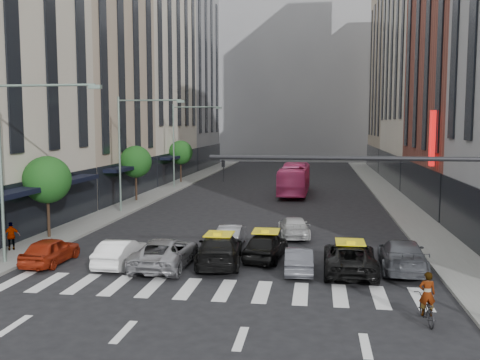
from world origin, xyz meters
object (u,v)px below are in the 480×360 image
at_px(streetlamp_far, 182,135).
at_px(pedestrian_far, 11,236).
at_px(streetlamp_near, 18,147).
at_px(taxi_center, 266,246).
at_px(car_red, 50,251).
at_px(car_white_front, 120,252).
at_px(bus, 294,179).
at_px(taxi_left, 219,250).
at_px(streetlamp_mid, 131,138).
at_px(motorcycle, 427,309).

bearing_deg(streetlamp_far, pedestrian_far, -93.94).
distance_m(streetlamp_near, taxi_center, 13.28).
bearing_deg(car_red, car_white_front, -176.47).
xyz_separation_m(streetlamp_far, bus, (12.22, -2.80, -4.38)).
xyz_separation_m(bus, pedestrian_far, (-14.26, -26.79, -0.60)).
bearing_deg(taxi_left, streetlamp_far, -78.62).
bearing_deg(pedestrian_far, streetlamp_mid, -132.97).
bearing_deg(car_white_front, taxi_center, -160.95).
bearing_deg(streetlamp_near, pedestrian_far, 130.30).
xyz_separation_m(streetlamp_mid, car_white_front, (4.84, -15.34, -5.24)).
distance_m(streetlamp_near, streetlamp_mid, 16.00).
bearing_deg(car_red, taxi_left, -172.27).
relative_size(car_red, taxi_center, 0.93).
distance_m(car_red, bus, 30.76).
bearing_deg(streetlamp_near, motorcycle, -15.60).
distance_m(streetlamp_near, taxi_left, 11.06).
relative_size(bus, pedestrian_far, 7.10).
bearing_deg(streetlamp_far, car_red, -87.76).
relative_size(streetlamp_near, car_white_front, 2.22).
distance_m(taxi_left, pedestrian_far, 11.75).
height_order(streetlamp_near, streetlamp_far, same).
relative_size(streetlamp_far, pedestrian_far, 5.83).
distance_m(taxi_left, bus, 27.79).
relative_size(streetlamp_near, motorcycle, 4.79).
relative_size(motorcycle, pedestrian_far, 1.22).
distance_m(car_white_front, taxi_center, 7.39).
bearing_deg(car_white_front, streetlamp_mid, -71.30).
relative_size(streetlamp_mid, car_red, 2.25).
bearing_deg(streetlamp_near, taxi_left, 9.00).
bearing_deg(taxi_center, streetlamp_mid, -39.81).
bearing_deg(taxi_center, motorcycle, 136.75).
distance_m(taxi_left, taxi_center, 2.61).
relative_size(taxi_left, motorcycle, 2.83).
distance_m(streetlamp_far, car_white_front, 32.14).
height_order(car_red, pedestrian_far, pedestrian_far).
height_order(car_red, taxi_center, taxi_center).
height_order(taxi_left, bus, bus).
bearing_deg(streetlamp_far, motorcycle, -63.70).
height_order(car_white_front, pedestrian_far, pedestrian_far).
xyz_separation_m(streetlamp_near, taxi_left, (9.67, 1.53, -5.13)).
xyz_separation_m(streetlamp_far, motorcycle, (18.35, -37.12, -5.41)).
xyz_separation_m(streetlamp_near, taxi_center, (11.87, 2.93, -5.17)).
xyz_separation_m(car_red, car_white_front, (3.61, 0.18, -0.01)).
bearing_deg(car_red, taxi_center, -166.41).
bearing_deg(bus, streetlamp_mid, 48.62).
relative_size(car_white_front, bus, 0.37).
xyz_separation_m(streetlamp_mid, pedestrian_far, (-2.04, -13.60, -4.98)).
distance_m(streetlamp_mid, taxi_center, 18.40).
height_order(car_white_front, taxi_left, taxi_left).
height_order(streetlamp_near, car_red, streetlamp_near).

